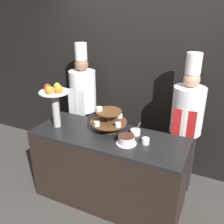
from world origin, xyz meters
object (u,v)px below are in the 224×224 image
at_px(tiered_stand, 108,120).
at_px(cake_round, 126,140).
at_px(serving_bowl_far, 135,132).
at_px(fruit_pedestal, 55,99).
at_px(cup_white, 146,141).
at_px(chef_center_left, 186,121).
at_px(chef_left, 83,101).

height_order(tiered_stand, cake_round, tiered_stand).
bearing_deg(cake_round, serving_bowl_far, 86.63).
bearing_deg(serving_bowl_far, fruit_pedestal, -166.85).
bearing_deg(cup_white, cake_round, -155.63).
relative_size(tiered_stand, serving_bowl_far, 2.68).
relative_size(cup_white, chef_center_left, 0.04).
xyz_separation_m(cake_round, chef_left, (-0.98, 0.72, 0.03)).
bearing_deg(chef_center_left, chef_left, 180.00).
distance_m(serving_bowl_far, chef_center_left, 0.68).
distance_m(fruit_pedestal, chef_center_left, 1.61).
distance_m(tiered_stand, serving_bowl_far, 0.34).
xyz_separation_m(cup_white, serving_bowl_far, (-0.17, 0.15, -0.00)).
bearing_deg(tiered_stand, fruit_pedestal, -164.64).
height_order(cake_round, chef_center_left, chef_center_left).
height_order(tiered_stand, fruit_pedestal, fruit_pedestal).
height_order(cake_round, chef_left, chef_left).
bearing_deg(fruit_pedestal, chef_left, 94.58).
bearing_deg(cup_white, chef_center_left, 64.08).
bearing_deg(chef_center_left, cake_round, -124.54).
bearing_deg(cake_round, chef_left, 143.62).
bearing_deg(serving_bowl_far, chef_center_left, 45.16).
bearing_deg(fruit_pedestal, serving_bowl_far, 13.15).
relative_size(cup_white, serving_bowl_far, 0.49).
bearing_deg(tiered_stand, cake_round, -31.17).
bearing_deg(chef_center_left, cup_white, -115.92).
xyz_separation_m(chef_left, chef_center_left, (1.47, -0.00, -0.02)).
bearing_deg(tiered_stand, chef_left, 141.44).
xyz_separation_m(fruit_pedestal, chef_left, (-0.06, 0.70, -0.28)).
xyz_separation_m(fruit_pedestal, cake_round, (0.92, -0.02, -0.32)).
xyz_separation_m(fruit_pedestal, cup_white, (1.11, 0.07, -0.33)).
xyz_separation_m(tiered_stand, serving_bowl_far, (0.32, 0.05, -0.11)).
bearing_deg(cup_white, tiered_stand, 168.43).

